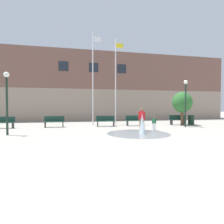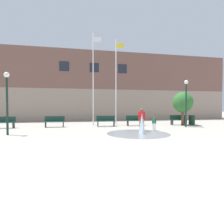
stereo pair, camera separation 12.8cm
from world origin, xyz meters
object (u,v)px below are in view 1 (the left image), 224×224
(park_bench_left_of_flagpoles, at_px, (54,121))
(flagpole_left, at_px, (93,76))
(park_bench_under_left_flagpole, at_px, (106,121))
(adult_in_red, at_px, (142,118))
(park_bench_near_trashcan, at_px, (135,120))
(lamp_post_left_lane, at_px, (7,94))
(child_running, at_px, (154,122))
(park_bench_far_left, at_px, (3,122))
(lamp_post_right_lane, at_px, (186,97))
(park_bench_far_right, at_px, (178,120))
(flagpole_right, at_px, (116,79))
(trash_can, at_px, (191,120))
(street_tree_near_building, at_px, (182,102))

(park_bench_left_of_flagpoles, distance_m, flagpole_left, 5.36)
(park_bench_under_left_flagpole, bearing_deg, adult_in_red, -59.81)
(park_bench_near_trashcan, xyz_separation_m, lamp_post_left_lane, (-9.11, -3.54, 1.97))
(park_bench_left_of_flagpoles, xyz_separation_m, child_running, (7.19, -3.60, 0.10))
(park_bench_far_left, distance_m, flagpole_left, 8.28)
(adult_in_red, xyz_separation_m, lamp_post_right_lane, (4.44, 1.56, 1.60))
(park_bench_near_trashcan, relative_size, park_bench_far_right, 1.00)
(child_running, height_order, lamp_post_right_lane, lamp_post_right_lane)
(flagpole_right, bearing_deg, flagpole_left, 180.00)
(park_bench_left_of_flagpoles, height_order, flagpole_right, flagpole_right)
(flagpole_left, distance_m, lamp_post_left_lane, 7.69)
(park_bench_under_left_flagpole, distance_m, child_running, 4.42)
(park_bench_far_right, distance_m, trash_can, 1.34)
(lamp_post_right_lane, bearing_deg, lamp_post_left_lane, -172.67)
(adult_in_red, distance_m, lamp_post_left_lane, 8.58)
(park_bench_far_left, distance_m, park_bench_under_left_flagpole, 8.07)
(lamp_post_right_lane, bearing_deg, flagpole_left, 156.11)
(park_bench_far_right, xyz_separation_m, flagpole_right, (-5.69, 1.35, 3.83))
(child_running, distance_m, flagpole_left, 7.28)
(adult_in_red, bearing_deg, lamp_post_right_lane, 93.58)
(park_bench_far_left, bearing_deg, lamp_post_right_lane, -8.15)
(child_running, bearing_deg, park_bench_far_left, -54.79)
(park_bench_left_of_flagpoles, bearing_deg, flagpole_right, 11.72)
(park_bench_under_left_flagpole, bearing_deg, lamp_post_left_lane, -151.67)
(flagpole_left, bearing_deg, street_tree_near_building, -13.13)
(park_bench_far_left, distance_m, flagpole_right, 10.11)
(park_bench_far_right, distance_m, lamp_post_right_lane, 2.85)
(park_bench_far_left, height_order, trash_can, park_bench_far_left)
(flagpole_left, xyz_separation_m, trash_can, (9.19, -1.46, -4.08))
(flagpole_right, xyz_separation_m, lamp_post_left_lane, (-7.69, -4.91, -1.86))
(park_bench_near_trashcan, distance_m, street_tree_near_building, 4.70)
(park_bench_far_right, height_order, flagpole_right, flagpole_right)
(flagpole_left, bearing_deg, adult_in_red, -58.87)
(park_bench_under_left_flagpole, relative_size, park_bench_far_right, 1.00)
(flagpole_left, height_order, lamp_post_right_lane, flagpole_left)
(park_bench_far_right, bearing_deg, lamp_post_left_lane, -165.11)
(park_bench_far_left, relative_size, flagpole_right, 0.20)
(adult_in_red, bearing_deg, park_bench_near_trashcan, 153.19)
(child_running, height_order, trash_can, child_running)
(flagpole_right, xyz_separation_m, lamp_post_right_lane, (5.19, -3.26, -1.77))
(park_bench_far_right, bearing_deg, park_bench_under_left_flagpole, -179.40)
(park_bench_far_left, height_order, park_bench_under_left_flagpole, same)
(park_bench_far_right, height_order, adult_in_red, adult_in_red)
(park_bench_far_left, distance_m, child_running, 11.55)
(park_bench_under_left_flagpole, xyz_separation_m, street_tree_near_building, (7.03, -0.43, 1.61))
(park_bench_left_of_flagpoles, height_order, trash_can, park_bench_left_of_flagpoles)
(child_running, bearing_deg, lamp_post_right_lane, 166.19)
(flagpole_right, bearing_deg, trash_can, -11.76)
(flagpole_right, relative_size, lamp_post_right_lane, 2.09)
(park_bench_far_right, xyz_separation_m, lamp_post_right_lane, (-0.50, -1.90, 2.06))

